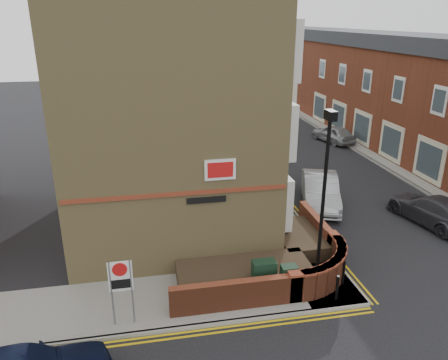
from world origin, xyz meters
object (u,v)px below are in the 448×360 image
at_px(zone_sign, 121,281).
at_px(silver_car_near, 320,190).
at_px(utility_cabinet_large, 264,276).
at_px(lamppost, 323,203).

bearing_deg(zone_sign, silver_car_near, 38.70).
height_order(zone_sign, silver_car_near, zone_sign).
bearing_deg(silver_car_near, zone_sign, -123.39).
xyz_separation_m(utility_cabinet_large, silver_car_near, (4.96, 6.93, 0.07)).
distance_m(utility_cabinet_large, silver_car_near, 8.52).
bearing_deg(silver_car_near, utility_cabinet_large, -107.65).
relative_size(utility_cabinet_large, silver_car_near, 0.25).
distance_m(lamppost, utility_cabinet_large, 3.24).
bearing_deg(utility_cabinet_large, silver_car_near, 54.43).
bearing_deg(utility_cabinet_large, lamppost, -3.01).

